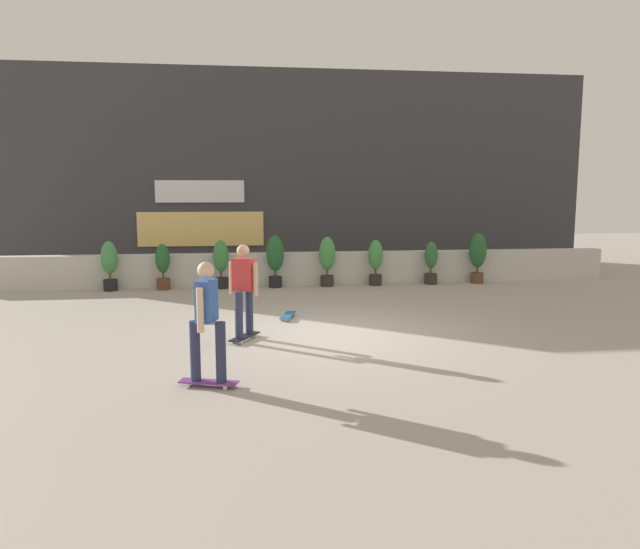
{
  "coord_description": "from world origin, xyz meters",
  "views": [
    {
      "loc": [
        -1.6,
        -10.68,
        2.62
      ],
      "look_at": [
        0.0,
        1.5,
        0.9
      ],
      "focal_mm": 33.68,
      "sensor_mm": 36.0,
      "label": 1
    }
  ],
  "objects": [
    {
      "name": "potted_plant_4",
      "position": [
        0.73,
        5.55,
        0.78
      ],
      "size": [
        0.45,
        0.45,
        1.37
      ],
      "color": "#2D2823",
      "rests_on": "ground"
    },
    {
      "name": "potted_plant_3",
      "position": [
        -0.7,
        5.55,
        0.82
      ],
      "size": [
        0.48,
        0.48,
        1.43
      ],
      "color": "black",
      "rests_on": "ground"
    },
    {
      "name": "potted_plant_7",
      "position": [
        5.06,
        5.55,
        0.83
      ],
      "size": [
        0.48,
        0.48,
        1.43
      ],
      "color": "brown",
      "rests_on": "ground"
    },
    {
      "name": "potted_plant_6",
      "position": [
        3.69,
        5.55,
        0.64
      ],
      "size": [
        0.37,
        0.37,
        1.2
      ],
      "color": "#2D2823",
      "rests_on": "ground"
    },
    {
      "name": "potted_plant_5",
      "position": [
        2.09,
        5.55,
        0.7
      ],
      "size": [
        0.4,
        0.4,
        1.27
      ],
      "color": "#2D2823",
      "rests_on": "ground"
    },
    {
      "name": "ground_plane",
      "position": [
        0.0,
        0.0,
        0.0
      ],
      "size": [
        48.0,
        48.0,
        0.0
      ],
      "primitive_type": "plane",
      "color": "#A8A093"
    },
    {
      "name": "skateboard_near_camera",
      "position": [
        -0.67,
        1.49,
        0.06
      ],
      "size": [
        0.42,
        0.82,
        0.08
      ],
      "color": "#266699",
      "rests_on": "ground"
    },
    {
      "name": "skater_foreground",
      "position": [
        -1.58,
        -0.26,
        0.94
      ],
      "size": [
        0.58,
        0.79,
        1.7
      ],
      "color": "black",
      "rests_on": "ground"
    },
    {
      "name": "potted_plant_0",
      "position": [
        -5.06,
        5.55,
        0.74
      ],
      "size": [
        0.42,
        0.42,
        1.32
      ],
      "color": "black",
      "rests_on": "ground"
    },
    {
      "name": "skater_far_right",
      "position": [
        -2.07,
        -2.76,
        0.94
      ],
      "size": [
        0.82,
        0.54,
        1.7
      ],
      "color": "#72338C",
      "rests_on": "ground"
    },
    {
      "name": "planter_wall",
      "position": [
        0.0,
        6.0,
        0.45
      ],
      "size": [
        18.0,
        0.4,
        0.9
      ],
      "primitive_type": "cube",
      "color": "beige",
      "rests_on": "ground"
    },
    {
      "name": "potted_plant_1",
      "position": [
        -3.69,
        5.55,
        0.66
      ],
      "size": [
        0.38,
        0.38,
        1.23
      ],
      "color": "brown",
      "rests_on": "ground"
    },
    {
      "name": "potted_plant_2",
      "position": [
        -2.16,
        5.55,
        0.73
      ],
      "size": [
        0.42,
        0.42,
        1.3
      ],
      "color": "black",
      "rests_on": "ground"
    },
    {
      "name": "building_backdrop",
      "position": [
        -0.0,
        10.0,
        3.25
      ],
      "size": [
        20.0,
        2.08,
        6.5
      ],
      "color": "#38383D",
      "rests_on": "ground"
    }
  ]
}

